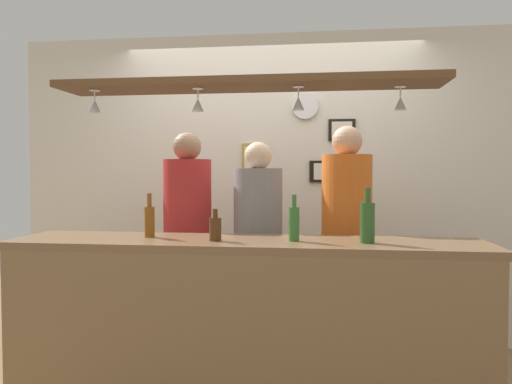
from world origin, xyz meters
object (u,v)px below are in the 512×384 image
person_right_orange_shirt (347,227)px  bottle_beer_amber_tall (150,220)px  picture_frame_crest (253,159)px  bottle_beer_brown_stubby (215,228)px  bottle_beer_green_import (294,223)px  person_left_red_shirt (188,228)px  wall_clock (305,106)px  picture_frame_lower_pair (327,171)px  person_middle_grey_shirt (258,235)px  bottle_champagne_green (367,221)px  picture_frame_upper_small (342,130)px

person_right_orange_shirt → bottle_beer_amber_tall: (-1.18, -0.60, 0.09)m
bottle_beer_amber_tall → picture_frame_crest: picture_frame_crest is taller
bottle_beer_brown_stubby → bottle_beer_green_import: (0.44, 0.05, 0.03)m
picture_frame_crest → bottle_beer_brown_stubby: bearing=-90.3°
person_left_red_shirt → picture_frame_crest: 0.99m
bottle_beer_green_import → wall_clock: size_ratio=1.18×
person_right_orange_shirt → picture_frame_lower_pair: bearing=99.0°
person_middle_grey_shirt → person_right_orange_shirt: (0.61, 0.00, 0.07)m
person_left_red_shirt → person_middle_grey_shirt: size_ratio=1.04×
picture_frame_lower_pair → person_left_red_shirt: bearing=-142.6°
person_middle_grey_shirt → bottle_beer_amber_tall: size_ratio=6.30×
person_left_red_shirt → wall_clock: size_ratio=7.77×
person_right_orange_shirt → picture_frame_lower_pair: (-0.12, 0.76, 0.38)m
bottle_beer_brown_stubby → bottle_beer_amber_tall: size_ratio=0.69×
bottle_champagne_green → person_middle_grey_shirt: bearing=135.3°
person_left_red_shirt → picture_frame_upper_small: bearing=34.4°
picture_frame_lower_pair → wall_clock: (-0.19, -0.01, 0.55)m
person_right_orange_shirt → bottle_beer_brown_stubby: (-0.76, -0.70, 0.06)m
person_left_red_shirt → bottle_beer_brown_stubby: size_ratio=9.50×
bottle_beer_amber_tall → picture_frame_lower_pair: size_ratio=0.87×
person_left_red_shirt → wall_clock: 1.46m
person_left_red_shirt → person_right_orange_shirt: (1.12, 0.00, 0.02)m
person_left_red_shirt → wall_clock: (0.81, 0.75, 0.95)m
bottle_beer_brown_stubby → wall_clock: wall_clock is taller
person_left_red_shirt → bottle_beer_green_import: size_ratio=6.58×
person_left_red_shirt → picture_frame_lower_pair: (1.00, 0.76, 0.40)m
person_left_red_shirt → picture_frame_lower_pair: bearing=37.4°
wall_clock → person_middle_grey_shirt: bearing=-111.7°
person_middle_grey_shirt → bottle_beer_brown_stubby: 0.73m
bottle_beer_brown_stubby → bottle_beer_amber_tall: bottle_beer_amber_tall is taller
person_middle_grey_shirt → picture_frame_lower_pair: size_ratio=5.46×
bottle_beer_green_import → bottle_beer_amber_tall: bearing=175.9°
person_middle_grey_shirt → picture_frame_upper_small: size_ratio=7.45×
picture_frame_lower_pair → person_middle_grey_shirt: bearing=-122.7°
bottle_beer_green_import → wall_clock: (0.01, 1.41, 0.83)m
bottle_champagne_green → picture_frame_crest: bearing=120.0°
bottle_beer_green_import → wall_clock: wall_clock is taller
picture_frame_upper_small → wall_clock: (-0.30, -0.01, 0.20)m
person_middle_grey_shirt → bottle_beer_brown_stubby: bearing=-102.2°
person_middle_grey_shirt → bottle_beer_green_import: (0.29, -0.66, 0.16)m
bottle_beer_amber_tall → picture_frame_upper_small: bearing=49.0°
person_left_red_shirt → bottle_beer_brown_stubby: bearing=-63.3°
wall_clock → person_left_red_shirt: bearing=-136.9°
bottle_beer_brown_stubby → picture_frame_lower_pair: picture_frame_lower_pair is taller
person_left_red_shirt → person_right_orange_shirt: 1.12m
bottle_beer_amber_tall → person_left_red_shirt: bearing=83.5°
person_right_orange_shirt → wall_clock: 1.24m
person_right_orange_shirt → bottle_beer_amber_tall: 1.33m
person_middle_grey_shirt → picture_frame_lower_pair: bearing=57.3°
person_right_orange_shirt → bottle_beer_brown_stubby: size_ratio=9.68×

